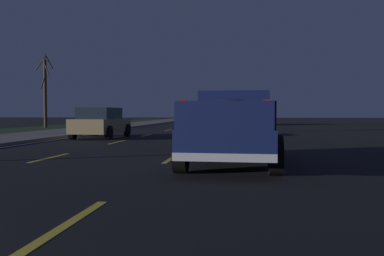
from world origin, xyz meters
name	(u,v)px	position (x,y,z in m)	size (l,w,h in m)	color
ground	(188,132)	(27.00, 0.00, 0.00)	(144.00, 144.00, 0.00)	black
sidewalk_shoulder	(83,130)	(27.00, 7.45, 0.06)	(108.00, 4.00, 0.12)	slate
grass_verge	(15,131)	(27.00, 12.45, 0.00)	(108.00, 6.00, 0.01)	#1E3819
lane_markings	(155,129)	(30.23, 3.03, 0.00)	(108.00, 7.04, 0.01)	yellow
pickup_truck	(233,125)	(10.00, -3.50, 0.98)	(5.48, 2.40, 1.87)	#141E4C
sedan_tan	(101,123)	(19.71, 3.48, 0.78)	(4.42, 2.05, 1.54)	#9E845B
sedan_green	(243,117)	(41.91, -3.61, 0.78)	(4.42, 2.06, 1.54)	#14592D
bare_tree_far	(45,91)	(32.68, 13.06, 3.12)	(1.30, 1.81, 6.31)	#423323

